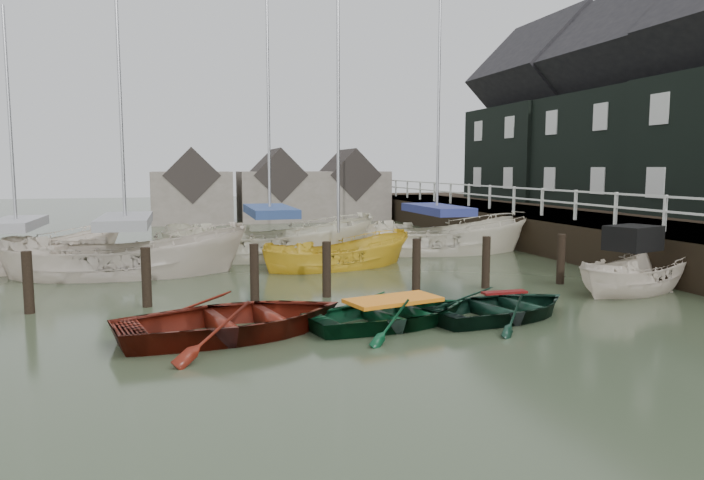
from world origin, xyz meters
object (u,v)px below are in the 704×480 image
object	(u,v)px
rowboat_green	(393,325)
sailboat_c	(339,267)
rowboat_dkgreen	(504,318)
sailboat_e	(19,268)
rowboat_red	(236,335)
sailboat_a	(127,273)
sailboat_b	(271,257)
sailboat_d	(436,251)
motorboat	(635,287)

from	to	relation	value
rowboat_green	sailboat_c	size ratio (longest dim) A/B	0.37
rowboat_dkgreen	sailboat_e	bearing A→B (deg)	33.62
rowboat_red	sailboat_c	size ratio (longest dim) A/B	0.44
sailboat_a	sailboat_b	distance (m)	5.19
sailboat_d	sailboat_e	distance (m)	14.44
motorboat	sailboat_e	distance (m)	18.38
rowboat_dkgreen	motorboat	world-z (taller)	motorboat
sailboat_a	sailboat_b	world-z (taller)	sailboat_b
rowboat_red	sailboat_d	distance (m)	13.17
sailboat_c	sailboat_d	bearing A→B (deg)	-74.66
rowboat_dkgreen	sailboat_e	size ratio (longest dim) A/B	0.39
sailboat_b	sailboat_c	world-z (taller)	sailboat_b
rowboat_green	sailboat_a	xyz separation A→B (m)	(-5.78, 7.91, 0.06)
rowboat_red	rowboat_green	xyz separation A→B (m)	(3.21, -0.02, 0.00)
rowboat_dkgreen	motorboat	bearing A→B (deg)	-86.53
rowboat_dkgreen	rowboat_green	bearing A→B (deg)	72.46
rowboat_dkgreen	motorboat	distance (m)	5.10
rowboat_red	rowboat_dkgreen	distance (m)	5.72
rowboat_green	motorboat	size ratio (longest dim) A/B	0.82
sailboat_c	sailboat_b	bearing A→B (deg)	23.05
rowboat_red	sailboat_b	world-z (taller)	sailboat_b
sailboat_a	motorboat	bearing A→B (deg)	-113.00
motorboat	sailboat_a	xyz separation A→B (m)	(-13.10, 6.23, -0.04)
sailboat_b	sailboat_e	distance (m)	8.08
rowboat_red	sailboat_e	size ratio (longest dim) A/B	0.48
rowboat_dkgreen	sailboat_e	xyz separation A→B (m)	(-11.70, 9.83, 0.06)
rowboat_green	rowboat_dkgreen	world-z (taller)	rowboat_green
sailboat_a	sailboat_c	world-z (taller)	sailboat_a
rowboat_red	sailboat_d	xyz separation A→B (m)	(8.46, 10.09, 0.06)
sailboat_d	sailboat_e	xyz separation A→B (m)	(-14.43, -0.33, -0.00)
rowboat_red	sailboat_a	bearing A→B (deg)	4.82
rowboat_dkgreen	sailboat_c	size ratio (longest dim) A/B	0.36
sailboat_a	sailboat_c	distance (m)	6.55
rowboat_green	sailboat_c	bearing A→B (deg)	-19.28
sailboat_b	motorboat	bearing A→B (deg)	-129.35
rowboat_red	motorboat	world-z (taller)	motorboat
motorboat	sailboat_d	world-z (taller)	sailboat_d
sailboat_c	sailboat_e	size ratio (longest dim) A/B	1.09
rowboat_red	motorboat	bearing A→B (deg)	-94.31
sailboat_e	motorboat	bearing A→B (deg)	-134.81
rowboat_red	sailboat_e	distance (m)	11.44
motorboat	sailboat_c	world-z (taller)	sailboat_c
sailboat_c	rowboat_red	bearing A→B (deg)	138.98
motorboat	sailboat_b	size ratio (longest dim) A/B	0.35
rowboat_green	sailboat_a	distance (m)	9.79
rowboat_red	sailboat_d	bearing A→B (deg)	-53.23
sailboat_c	sailboat_d	world-z (taller)	sailboat_d
rowboat_red	sailboat_d	world-z (taller)	sailboat_d
rowboat_red	rowboat_green	size ratio (longest dim) A/B	1.21
sailboat_e	sailboat_b	bearing A→B (deg)	-105.97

